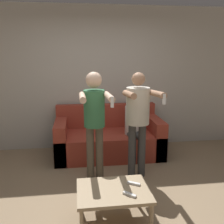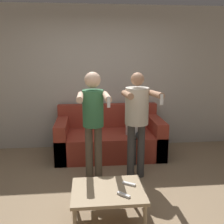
{
  "view_description": "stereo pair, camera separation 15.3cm",
  "coord_description": "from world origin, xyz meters",
  "px_view_note": "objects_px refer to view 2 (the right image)",
  "views": [
    {
      "loc": [
        -0.38,
        -3.0,
        1.84
      ],
      "look_at": [
        0.17,
        1.05,
        0.91
      ],
      "focal_mm": 42.0,
      "sensor_mm": 36.0,
      "label": 1
    },
    {
      "loc": [
        -0.23,
        -3.02,
        1.84
      ],
      "look_at": [
        0.17,
        1.05,
        0.91
      ],
      "focal_mm": 42.0,
      "sensor_mm": 36.0,
      "label": 2
    }
  ],
  "objects_px": {
    "couch": "(109,139)",
    "person_seated": "(134,123)",
    "remote_far": "(129,184)",
    "person_standing_right": "(137,113)",
    "person_standing_left": "(93,114)",
    "coffee_table": "(108,193)",
    "remote_near": "(124,195)"
  },
  "relations": [
    {
      "from": "couch",
      "to": "remote_near",
      "type": "bearing_deg",
      "value": -91.18
    },
    {
      "from": "person_standing_left",
      "to": "remote_near",
      "type": "bearing_deg",
      "value": -77.17
    },
    {
      "from": "couch",
      "to": "person_standing_left",
      "type": "bearing_deg",
      "value": -107.93
    },
    {
      "from": "person_seated",
      "to": "remote_far",
      "type": "distance_m",
      "value": 1.73
    },
    {
      "from": "person_standing_right",
      "to": "person_seated",
      "type": "height_order",
      "value": "person_standing_right"
    },
    {
      "from": "person_standing_left",
      "to": "remote_far",
      "type": "xyz_separation_m",
      "value": [
        0.36,
        -0.96,
        -0.58
      ]
    },
    {
      "from": "coffee_table",
      "to": "remote_far",
      "type": "height_order",
      "value": "remote_far"
    },
    {
      "from": "person_seated",
      "to": "coffee_table",
      "type": "xyz_separation_m",
      "value": [
        -0.61,
        -1.76,
        -0.29
      ]
    },
    {
      "from": "couch",
      "to": "person_standing_left",
      "type": "relative_size",
      "value": 1.19
    },
    {
      "from": "person_seated",
      "to": "remote_near",
      "type": "height_order",
      "value": "person_seated"
    },
    {
      "from": "couch",
      "to": "remote_far",
      "type": "distance_m",
      "value": 1.93
    },
    {
      "from": "coffee_table",
      "to": "remote_near",
      "type": "bearing_deg",
      "value": -43.96
    },
    {
      "from": "remote_far",
      "to": "person_standing_right",
      "type": "bearing_deg",
      "value": 74.62
    },
    {
      "from": "couch",
      "to": "person_seated",
      "type": "distance_m",
      "value": 0.6
    },
    {
      "from": "coffee_table",
      "to": "couch",
      "type": "bearing_deg",
      "value": 84.5
    },
    {
      "from": "couch",
      "to": "person_standing_right",
      "type": "relative_size",
      "value": 1.2
    },
    {
      "from": "person_standing_left",
      "to": "coffee_table",
      "type": "distance_m",
      "value": 1.22
    },
    {
      "from": "remote_far",
      "to": "person_seated",
      "type": "bearing_deg",
      "value": 77.72
    },
    {
      "from": "remote_near",
      "to": "remote_far",
      "type": "distance_m",
      "value": 0.24
    },
    {
      "from": "person_standing_left",
      "to": "remote_near",
      "type": "xyz_separation_m",
      "value": [
        0.27,
        -1.18,
        -0.58
      ]
    },
    {
      "from": "person_standing_left",
      "to": "remote_near",
      "type": "distance_m",
      "value": 1.34
    },
    {
      "from": "person_standing_left",
      "to": "person_seated",
      "type": "height_order",
      "value": "person_standing_left"
    },
    {
      "from": "person_standing_left",
      "to": "person_standing_right",
      "type": "xyz_separation_m",
      "value": [
        0.63,
        0.01,
        0.0
      ]
    },
    {
      "from": "couch",
      "to": "person_standing_left",
      "type": "distance_m",
      "value": 1.24
    },
    {
      "from": "remote_near",
      "to": "couch",
      "type": "bearing_deg",
      "value": 88.82
    },
    {
      "from": "person_standing_right",
      "to": "coffee_table",
      "type": "bearing_deg",
      "value": -115.88
    },
    {
      "from": "person_standing_left",
      "to": "couch",
      "type": "bearing_deg",
      "value": 72.07
    },
    {
      "from": "person_standing_right",
      "to": "remote_far",
      "type": "distance_m",
      "value": 1.16
    },
    {
      "from": "couch",
      "to": "person_seated",
      "type": "xyz_separation_m",
      "value": [
        0.41,
        -0.25,
        0.36
      ]
    },
    {
      "from": "remote_near",
      "to": "person_standing_left",
      "type": "bearing_deg",
      "value": 102.83
    },
    {
      "from": "remote_far",
      "to": "coffee_table",
      "type": "bearing_deg",
      "value": -161.93
    },
    {
      "from": "coffee_table",
      "to": "remote_near",
      "type": "relative_size",
      "value": 5.86
    }
  ]
}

